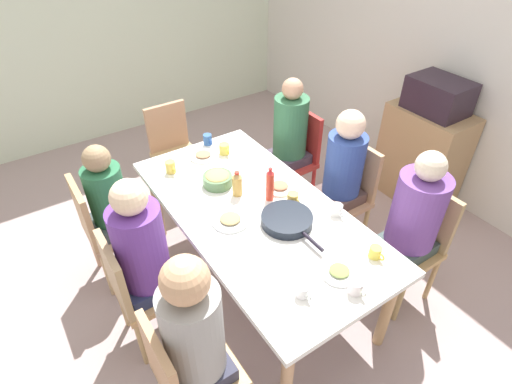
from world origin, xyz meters
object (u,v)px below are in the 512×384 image
object	(u,v)px
chair_0	(414,239)
person_2	(144,253)
cup_0	(208,140)
cup_3	(337,210)
chair_4	(347,191)
chair_1	(103,226)
person_3	(196,336)
cup_2	(376,252)
person_4	(342,171)
person_1	(111,204)
bottle_0	(237,184)
chair_2	(137,287)
microwave	(439,96)
side_cabinet	(421,155)
chair_3	(185,374)
cup_6	(224,149)
serving_pan	(287,220)
person_5	(289,135)
plate_0	(203,156)
chair_5	(296,154)
cup_4	(303,291)
cup_5	(171,167)
person_0	(414,219)
bowl_0	(218,179)
dining_table	(256,218)
plate_2	(339,272)
plate_3	(230,220)
cup_7	(293,198)
chair_6	(174,147)
plate_1	(280,187)
bottle_1	(270,185)

from	to	relation	value
chair_0	person_2	bearing A→B (deg)	-111.78
cup_0	cup_3	bearing A→B (deg)	12.46
person_2	chair_4	size ratio (longest dim) A/B	1.42
chair_1	person_3	bearing A→B (deg)	3.88
cup_2	person_4	bearing A→B (deg)	149.42
person_1	bottle_0	xyz separation A→B (m)	(0.45, 0.76, 0.14)
chair_2	microwave	xyz separation A→B (m)	(-0.07, 2.76, 0.53)
chair_2	side_cabinet	world-z (taller)	same
chair_3	cup_6	xyz separation A→B (m)	(-1.39, 1.05, 0.25)
serving_pan	person_5	bearing A→B (deg)	142.05
chair_0	plate_0	world-z (taller)	chair_0
cup_0	cup_3	size ratio (longest dim) A/B	0.94
chair_1	chair_5	xyz separation A→B (m)	(0.00, 1.75, 0.00)
cup_4	cup_5	world-z (taller)	cup_5
chair_0	cup_0	xyz separation A→B (m)	(-1.59, -0.74, 0.25)
bottle_0	cup_3	bearing A→B (deg)	38.33
person_0	bowl_0	xyz separation A→B (m)	(-1.05, -0.86, 0.03)
dining_table	side_cabinet	world-z (taller)	side_cabinet
plate_2	plate_3	xyz separation A→B (m)	(-0.72, -0.28, 0.00)
chair_0	plate_2	size ratio (longest dim) A/B	4.31
cup_6	microwave	bearing A→B (deg)	69.03
person_4	plate_0	distance (m)	1.09
person_4	serving_pan	size ratio (longest dim) A/B	2.40
person_3	cup_7	distance (m)	1.19
chair_3	side_cabinet	size ratio (longest dim) A/B	1.00
chair_6	microwave	world-z (taller)	microwave
cup_3	cup_4	size ratio (longest dim) A/B	1.06
person_3	cup_4	size ratio (longest dim) A/B	11.97
microwave	plate_3	bearing A→B (deg)	-87.90
cup_2	bottle_0	distance (m)	1.02
plate_3	cup_7	size ratio (longest dim) A/B	2.17
cup_3	plate_3	bearing A→B (deg)	-117.79
chair_6	plate_3	size ratio (longest dim) A/B	3.69
person_1	cup_5	size ratio (longest dim) A/B	10.47
plate_1	microwave	bearing A→B (deg)	88.85
chair_2	bottle_1	xyz separation A→B (m)	(-0.04, 1.02, 0.33)
chair_4	plate_2	distance (m)	1.10
chair_4	person_5	world-z (taller)	person_5
chair_3	person_3	size ratio (longest dim) A/B	0.70
cup_5	chair_2	bearing A→B (deg)	-39.04
person_0	chair_4	size ratio (longest dim) A/B	1.38
bottle_1	side_cabinet	size ratio (longest dim) A/B	0.29
cup_5	plate_2	bearing A→B (deg)	14.29
chair_3	cup_3	bearing A→B (deg)	104.27
plate_1	person_2	bearing A→B (deg)	-84.46
person_3	serving_pan	bearing A→B (deg)	116.59
cup_5	chair_6	bearing A→B (deg)	156.08
chair_0	microwave	distance (m)	1.36
chair_6	dining_table	bearing A→B (deg)	0.00
chair_1	chair_4	world-z (taller)	same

